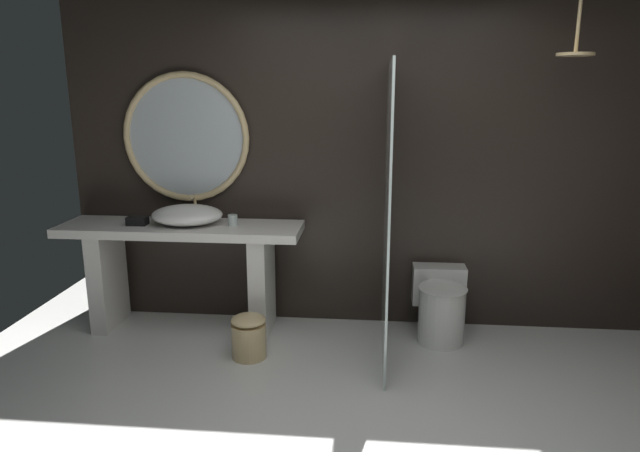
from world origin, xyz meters
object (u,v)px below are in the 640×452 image
Objects in this scene: vessel_sink at (187,215)px; toilet at (441,305)px; tissue_box at (138,221)px; round_wall_mirror at (186,138)px; waste_bin at (249,336)px; tumbler_cup at (233,220)px; rain_shower_head at (576,49)px.

toilet is (1.96, -0.02, -0.66)m from vessel_sink.
tissue_box is (-0.38, -0.05, -0.04)m from vessel_sink.
toilet is (2.01, -0.24, -1.23)m from round_wall_mirror.
vessel_sink is 0.38m from tissue_box.
vessel_sink is at bearing 139.60° from waste_bin.
waste_bin is (0.57, -0.48, -0.76)m from vessel_sink.
tumbler_cup is at bearing -1.71° from vessel_sink.
vessel_sink is 0.36m from tumbler_cup.
rain_shower_head is at bearing -1.87° from tissue_box.
rain_shower_head reaches higher than tumbler_cup.
tissue_box is at bearing -171.73° from vessel_sink.
tissue_box is 0.47× the size of waste_bin.
tumbler_cup is 2.66m from rain_shower_head.
tumbler_cup is 0.74m from tissue_box.
tissue_box is 1.26m from waste_bin.
round_wall_mirror is at bearing 39.93° from tissue_box.
tissue_box is 0.15× the size of round_wall_mirror.
round_wall_mirror reaches higher than toilet.
vessel_sink is 2.07m from toilet.
round_wall_mirror is 1.63m from waste_bin.
tumbler_cup is 0.15× the size of toilet.
rain_shower_head reaches higher than round_wall_mirror.
waste_bin is (0.62, -0.70, -1.34)m from round_wall_mirror.
vessel_sink reaches higher than toilet.
tissue_box is at bearing -179.05° from toilet.
round_wall_mirror is (-0.41, 0.23, 0.60)m from tumbler_cup.
tumbler_cup is at bearing 176.48° from rain_shower_head.
toilet reaches higher than waste_bin.
round_wall_mirror is at bearing 103.02° from vessel_sink.
vessel_sink is 0.97× the size of toilet.
toilet is at bearing -6.67° from round_wall_mirror.
toilet is at bearing 18.50° from waste_bin.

